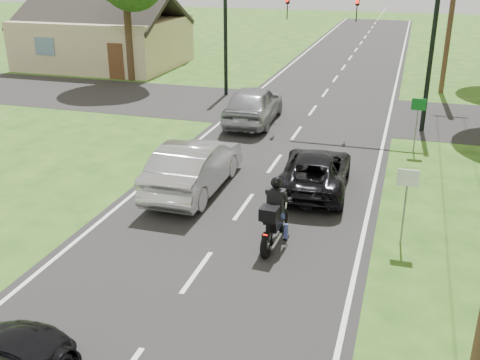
% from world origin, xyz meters
% --- Properties ---
extents(ground, '(140.00, 140.00, 0.00)m').
position_xyz_m(ground, '(0.00, 0.00, 0.00)').
color(ground, '#204A14').
rests_on(ground, ground).
extents(road, '(8.00, 100.00, 0.01)m').
position_xyz_m(road, '(0.00, 10.00, 0.01)').
color(road, black).
rests_on(road, ground).
extents(cross_road, '(60.00, 7.00, 0.01)m').
position_xyz_m(cross_road, '(0.00, 16.00, 0.01)').
color(cross_road, black).
rests_on(cross_road, ground).
extents(motorcycle_rider, '(0.64, 2.25, 1.94)m').
position_xyz_m(motorcycle_rider, '(1.47, 1.93, 0.76)').
color(motorcycle_rider, black).
rests_on(motorcycle_rider, ground).
extents(dark_suv, '(2.38, 4.71, 1.28)m').
position_xyz_m(dark_suv, '(1.83, 6.05, 0.65)').
color(dark_suv, black).
rests_on(dark_suv, road).
extents(silver_sedan, '(1.78, 5.06, 1.67)m').
position_xyz_m(silver_sedan, '(-1.91, 4.81, 0.85)').
color(silver_sedan, '#B0B1B6').
rests_on(silver_sedan, road).
extents(silver_suv, '(2.27, 5.18, 1.74)m').
position_xyz_m(silver_suv, '(-2.24, 13.06, 0.88)').
color(silver_suv, '#929599').
rests_on(silver_suv, road).
extents(traffic_signal, '(6.38, 0.44, 6.00)m').
position_xyz_m(traffic_signal, '(3.34, 14.00, 4.14)').
color(traffic_signal, black).
rests_on(traffic_signal, ground).
extents(signal_pole_far, '(0.20, 0.20, 6.00)m').
position_xyz_m(signal_pole_far, '(-5.20, 18.00, 3.00)').
color(signal_pole_far, black).
rests_on(signal_pole_far, ground).
extents(sign_white, '(0.55, 0.07, 2.12)m').
position_xyz_m(sign_white, '(4.70, 2.98, 1.60)').
color(sign_white, slate).
rests_on(sign_white, ground).
extents(sign_green, '(0.55, 0.07, 2.12)m').
position_xyz_m(sign_green, '(4.90, 10.98, 1.60)').
color(sign_green, slate).
rests_on(sign_green, ground).
extents(house, '(10.20, 8.00, 4.84)m').
position_xyz_m(house, '(-16.00, 24.00, 1.77)').
color(house, tan).
rests_on(house, ground).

